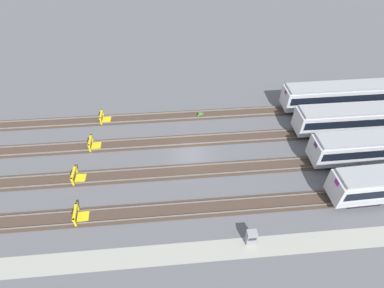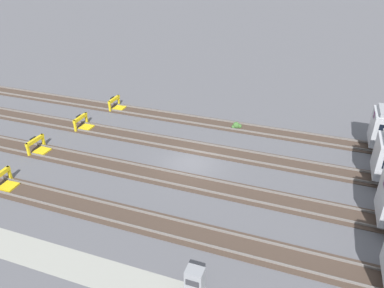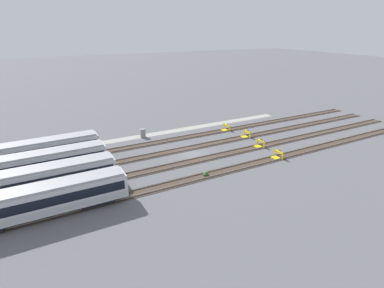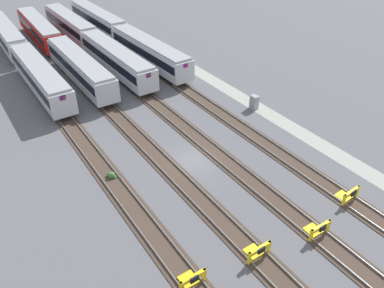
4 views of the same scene
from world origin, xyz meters
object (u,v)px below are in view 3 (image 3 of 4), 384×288
bumper_stop_middle_track (259,144)px  bumper_stop_far_inner_track (277,155)px  subway_car_back_row_leftmost (36,152)px  subway_car_back_row_rightmost (42,200)px  electrical_cabinet (143,133)px  subway_car_front_row_leftmost (37,164)px  bumper_stop_near_inner_track (246,134)px  bumper_stop_nearest_track (226,128)px  subway_car_front_row_right_inner (39,180)px  weed_clump (206,174)px

bumper_stop_middle_track → bumper_stop_far_inner_track: bearing=82.6°
subway_car_back_row_leftmost → subway_car_back_row_rightmost: size_ratio=1.00×
subway_car_back_row_rightmost → electrical_cabinet: subway_car_back_row_rightmost is taller
bumper_stop_far_inner_track → subway_car_front_row_leftmost: bearing=-16.9°
subway_car_front_row_leftmost → bumper_stop_near_inner_track: size_ratio=8.99×
electrical_cabinet → subway_car_back_row_leftmost: bearing=12.4°
subway_car_back_row_leftmost → subway_car_back_row_rightmost: (-0.00, 15.21, 0.00)m
subway_car_front_row_leftmost → electrical_cabinet: (-17.86, -9.01, -1.24)m
bumper_stop_nearest_track → bumper_stop_near_inner_track: 5.15m
subway_car_front_row_right_inner → subway_car_back_row_rightmost: (0.00, 5.06, 0.00)m
subway_car_back_row_rightmost → subway_car_back_row_leftmost: bearing=-90.0°
bumper_stop_far_inner_track → electrical_cabinet: electrical_cabinet is taller
bumper_stop_middle_track → weed_clump: 14.45m
subway_car_front_row_right_inner → bumper_stop_nearest_track: bearing=-163.4°
subway_car_front_row_leftmost → bumper_stop_middle_track: bearing=171.5°
bumper_stop_middle_track → bumper_stop_far_inner_track: size_ratio=1.00×
subway_car_back_row_leftmost → electrical_cabinet: 18.33m
subway_car_front_row_leftmost → subway_car_back_row_leftmost: same height
subway_car_back_row_rightmost → weed_clump: subway_car_back_row_rightmost is taller
bumper_stop_nearest_track → electrical_cabinet: bearing=-14.0°
electrical_cabinet → weed_clump: bearing=97.6°
electrical_cabinet → subway_car_back_row_rightmost: bearing=47.0°
subway_car_back_row_leftmost → subway_car_front_row_leftmost: bearing=90.0°
subway_car_front_row_leftmost → bumper_stop_near_inner_track: (-34.95, 0.01, -1.53)m
bumper_stop_far_inner_track → weed_clump: (12.94, -0.17, -0.27)m
weed_clump → electrical_cabinet: bearing=-82.4°
bumper_stop_near_inner_track → bumper_stop_middle_track: bearing=79.0°
bumper_stop_far_inner_track → bumper_stop_middle_track: bearing=-97.4°
bumper_stop_nearest_track → bumper_stop_far_inner_track: same height
bumper_stop_far_inner_track → weed_clump: 12.95m
weed_clump → bumper_stop_near_inner_track: bearing=-145.7°
subway_car_back_row_rightmost → bumper_stop_middle_track: (-33.97, -5.06, -1.53)m
subway_car_back_row_leftmost → bumper_stop_middle_track: (-33.97, 10.14, -1.53)m
bumper_stop_far_inner_track → electrical_cabinet: (15.46, -19.11, 0.29)m
bumper_stop_near_inner_track → weed_clump: size_ratio=2.18×
subway_car_front_row_leftmost → subway_car_back_row_leftmost: (0.00, -5.08, 0.00)m
subway_car_front_row_right_inner → bumper_stop_far_inner_track: 33.73m
subway_car_back_row_leftmost → bumper_stop_far_inner_track: subway_car_back_row_leftmost is taller
subway_car_front_row_leftmost → subway_car_back_row_leftmost: bearing=-90.0°
bumper_stop_nearest_track → bumper_stop_far_inner_track: 15.13m
subway_car_front_row_leftmost → subway_car_back_row_rightmost: (-0.00, 10.13, 0.00)m
bumper_stop_near_inner_track → subway_car_front_row_right_inner: bearing=8.2°
bumper_stop_nearest_track → bumper_stop_far_inner_track: size_ratio=1.00×
subway_car_back_row_leftmost → bumper_stop_middle_track: subway_car_back_row_leftmost is taller
subway_car_front_row_leftmost → subway_car_front_row_right_inner: size_ratio=1.00×
bumper_stop_far_inner_track → bumper_stop_nearest_track: bearing=-91.9°
bumper_stop_near_inner_track → bumper_stop_middle_track: size_ratio=1.00×
subway_car_front_row_leftmost → bumper_stop_middle_track: 34.38m
bumper_stop_near_inner_track → subway_car_back_row_leftmost: bearing=-8.3°
bumper_stop_nearest_track → electrical_cabinet: electrical_cabinet is taller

